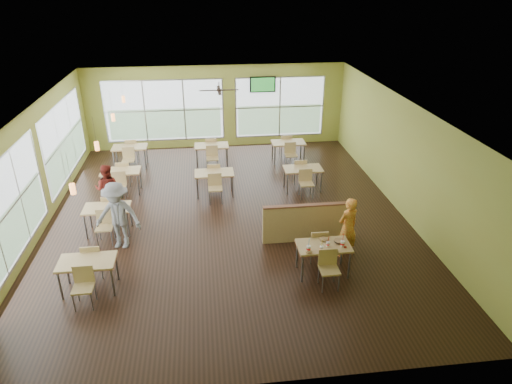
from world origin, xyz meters
TOP-DOWN VIEW (x-y plane):
  - room at (0.00, 0.00)m, footprint 12.00×12.04m
  - window_bays at (-2.65, 3.08)m, footprint 9.24×10.24m
  - main_table at (2.00, -3.00)m, footprint 1.22×1.52m
  - half_wall_divider at (2.00, -1.55)m, footprint 2.40×0.14m
  - dining_tables at (-1.05, 1.71)m, footprint 6.92×8.72m
  - pendant_lights at (-3.20, 0.68)m, footprint 0.11×7.31m
  - ceiling_fan at (-0.00, 3.00)m, footprint 1.25×1.25m
  - tv_backwall at (1.80, 5.90)m, footprint 1.00×0.07m
  - man_plaid at (2.75, -2.36)m, footprint 0.67×0.57m
  - patron_maroon at (-3.38, 0.68)m, footprint 0.78×0.64m
  - patron_grey at (-2.78, -1.27)m, footprint 1.27×0.90m
  - cup_blue at (1.59, -3.22)m, footprint 0.10×0.10m
  - cup_yellow at (1.88, -3.24)m, footprint 0.09×0.09m
  - cup_red_near at (2.07, -3.07)m, footprint 0.08×0.08m
  - cup_red_far at (2.40, -3.11)m, footprint 0.10×0.10m
  - food_basket at (2.37, -2.93)m, footprint 0.24×0.24m
  - ketchup_cup at (2.45, -3.17)m, footprint 0.06×0.06m
  - wrapper_left at (1.60, -3.26)m, footprint 0.19×0.18m
  - wrapper_mid at (2.07, -2.79)m, footprint 0.23×0.21m
  - wrapper_right at (2.19, -3.30)m, footprint 0.16×0.15m

SIDE VIEW (x-z plane):
  - half_wall_divider at x=2.00m, z-range 0.00..1.04m
  - dining_tables at x=-1.05m, z-range 0.20..1.07m
  - main_table at x=2.00m, z-range 0.20..1.07m
  - patron_maroon at x=-3.38m, z-range 0.00..1.47m
  - ketchup_cup at x=2.45m, z-range 0.75..0.78m
  - wrapper_right at x=2.19m, z-range 0.75..0.79m
  - wrapper_left at x=1.60m, z-range 0.75..0.79m
  - wrapper_mid at x=2.07m, z-range 0.75..0.81m
  - man_plaid at x=2.75m, z-range 0.00..1.56m
  - food_basket at x=2.37m, z-range 0.75..0.81m
  - cup_red_near at x=2.07m, z-range 0.66..0.96m
  - cup_yellow at x=1.88m, z-range 0.65..0.98m
  - cup_red_far at x=2.40m, z-range 0.64..1.01m
  - cup_blue at x=1.59m, z-range 0.64..1.01m
  - patron_grey at x=-2.78m, z-range 0.00..1.78m
  - window_bays at x=-2.65m, z-range 0.29..2.66m
  - room at x=0.00m, z-range 0.00..3.20m
  - tv_backwall at x=1.80m, z-range 2.15..2.75m
  - pendant_lights at x=-3.20m, z-range 2.02..2.88m
  - ceiling_fan at x=0.00m, z-range 2.80..3.09m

